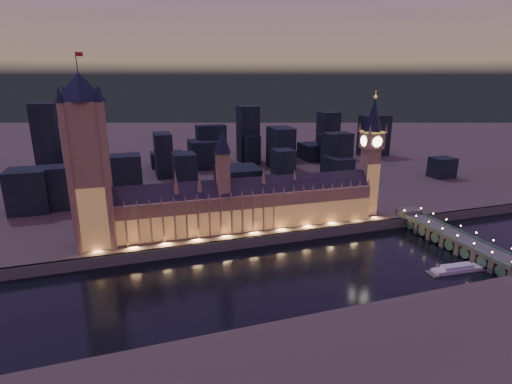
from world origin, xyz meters
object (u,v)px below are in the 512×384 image
object	(u,v)px
westminster_bridge	(451,239)
elizabeth_tower	(371,147)
palace_of_westminster	(248,205)
victoria_tower	(88,155)
river_boat	(457,269)

from	to	relation	value
westminster_bridge	elizabeth_tower	bearing A→B (deg)	114.95
palace_of_westminster	victoria_tower	bearing A→B (deg)	179.91
victoria_tower	westminster_bridge	distance (m)	265.24
elizabeth_tower	river_boat	distance (m)	117.79
palace_of_westminster	westminster_bridge	bearing A→B (deg)	-25.31
westminster_bridge	river_boat	xyz separation A→B (m)	(-25.66, -33.46, -4.43)
palace_of_westminster	elizabeth_tower	world-z (taller)	elizabeth_tower
westminster_bridge	river_boat	size ratio (longest dim) A/B	2.74
palace_of_westminster	victoria_tower	size ratio (longest dim) A/B	1.57
river_boat	westminster_bridge	bearing A→B (deg)	52.51
elizabeth_tower	westminster_bridge	world-z (taller)	elizabeth_tower
palace_of_westminster	elizabeth_tower	bearing A→B (deg)	0.09
westminster_bridge	victoria_tower	bearing A→B (deg)	165.25
victoria_tower	westminster_bridge	world-z (taller)	victoria_tower
palace_of_westminster	river_boat	xyz separation A→B (m)	(112.25, -98.67, -24.81)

